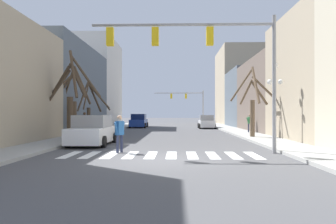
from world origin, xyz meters
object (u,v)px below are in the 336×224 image
object	(u,v)px
pedestrian_crossing_street	(85,121)
street_tree_right_far	(91,108)
pedestrian_waiting_at_curb	(250,121)
street_tree_left_far	(254,103)
street_tree_left_mid	(71,103)
street_tree_right_near	(70,97)
car_parked_left_near	(93,131)
traffic_signal_far	(188,99)
car_parked_left_mid	(206,122)
car_driving_toward_lane	(139,121)
pedestrian_near_right_corner	(120,131)
street_lamp_right_corner	(275,86)
traffic_signal_near	(205,50)

from	to	relation	value
pedestrian_crossing_street	street_tree_right_far	xyz separation A→B (m)	(0.60, -0.27, 1.08)
pedestrian_waiting_at_curb	street_tree_left_far	xyz separation A→B (m)	(-1.01, -5.76, 1.50)
street_tree_left_mid	street_tree_right_near	bearing A→B (deg)	-73.14
street_tree_right_far	street_tree_left_mid	xyz separation A→B (m)	(-0.99, -1.93, 0.36)
car_parked_left_near	traffic_signal_far	bearing A→B (deg)	-10.36
car_parked_left_mid	street_tree_right_near	xyz separation A→B (m)	(-10.66, -18.53, 2.13)
car_driving_toward_lane	car_parked_left_mid	xyz separation A→B (m)	(8.52, -2.14, -0.06)
car_parked_left_near	pedestrian_near_right_corner	bearing A→B (deg)	-148.92
car_parked_left_mid	street_tree_right_far	xyz separation A→B (m)	(-10.62, -13.48, 1.53)
traffic_signal_far	street_tree_left_far	distance (m)	32.20
car_driving_toward_lane	car_parked_left_mid	world-z (taller)	car_driving_toward_lane
traffic_signal_far	street_tree_right_near	size ratio (longest dim) A/B	1.43
car_parked_left_near	street_tree_right_near	xyz separation A→B (m)	(-2.16, 2.56, 2.09)
pedestrian_near_right_corner	street_tree_left_mid	size ratio (longest dim) A/B	0.33
street_lamp_right_corner	car_parked_left_mid	size ratio (longest dim) A/B	1.12
car_parked_left_near	street_tree_left_far	distance (m)	11.71
pedestrian_near_right_corner	street_tree_left_mid	bearing A→B (deg)	-122.06
street_lamp_right_corner	car_parked_left_mid	world-z (taller)	street_lamp_right_corner
pedestrian_waiting_at_curb	car_driving_toward_lane	bearing A→B (deg)	120.61
street_tree_right_far	traffic_signal_near	bearing A→B (deg)	-53.84
car_parked_left_mid	pedestrian_waiting_at_curb	distance (m)	10.80
traffic_signal_far	car_parked_left_mid	xyz separation A→B (m)	(1.75, -15.81, -3.47)
traffic_signal_near	car_parked_left_mid	xyz separation A→B (m)	(2.33, 24.82, -4.03)
car_parked_left_mid	street_lamp_right_corner	bearing A→B (deg)	-173.64
car_driving_toward_lane	street_lamp_right_corner	bearing A→B (deg)	-154.30
pedestrian_near_right_corner	car_driving_toward_lane	bearing A→B (deg)	-146.93
street_tree_left_mid	street_lamp_right_corner	bearing A→B (deg)	-19.31
street_lamp_right_corner	street_tree_left_mid	xyz separation A→B (m)	(-13.87, 4.86, -0.82)
street_tree_left_far	pedestrian_crossing_street	bearing A→B (deg)	167.49
traffic_signal_far	street_tree_left_mid	bearing A→B (deg)	-107.52
traffic_signal_far	car_driving_toward_lane	size ratio (longest dim) A/B	1.73
street_lamp_right_corner	street_tree_right_far	size ratio (longest dim) A/B	1.08
street_lamp_right_corner	street_tree_left_far	size ratio (longest dim) A/B	0.93
street_lamp_right_corner	car_parked_left_near	bearing A→B (deg)	-175.61
street_lamp_right_corner	car_driving_toward_lane	xyz separation A→B (m)	(-10.78, 22.41, -2.65)
pedestrian_waiting_at_curb	street_tree_left_far	size ratio (longest dim) A/B	0.32
pedestrian_waiting_at_curb	pedestrian_near_right_corner	world-z (taller)	pedestrian_waiting_at_curb
pedestrian_near_right_corner	street_tree_left_far	size ratio (longest dim) A/B	0.34
street_tree_left_far	street_tree_right_near	size ratio (longest dim) A/B	0.86
street_tree_right_near	car_parked_left_near	bearing A→B (deg)	-49.89
car_driving_toward_lane	street_tree_right_far	distance (m)	15.83
traffic_signal_far	street_lamp_right_corner	bearing A→B (deg)	-83.65
car_driving_toward_lane	street_tree_right_near	bearing A→B (deg)	174.09
car_driving_toward_lane	pedestrian_waiting_at_curb	world-z (taller)	pedestrian_waiting_at_curb
car_parked_left_mid	traffic_signal_near	bearing A→B (deg)	174.64
car_parked_left_near	pedestrian_crossing_street	size ratio (longest dim) A/B	2.69
traffic_signal_near	traffic_signal_far	world-z (taller)	traffic_signal_near
street_lamp_right_corner	street_tree_left_far	distance (m)	4.23
car_driving_toward_lane	traffic_signal_near	bearing A→B (deg)	-167.06
car_parked_left_near	street_tree_left_far	size ratio (longest dim) A/B	0.95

